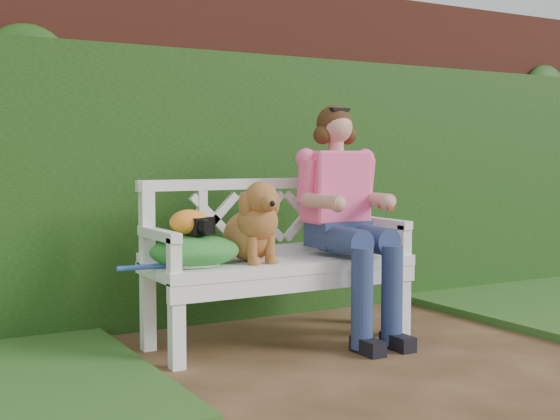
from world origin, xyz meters
TOP-DOWN VIEW (x-y plane):
  - ground at (0.00, 0.00)m, footprint 60.00×60.00m
  - brick_wall at (0.00, 1.90)m, footprint 10.00×0.30m
  - ivy_hedge at (0.00, 1.68)m, footprint 10.00×0.18m
  - garden_bench at (-0.26, 0.95)m, footprint 1.63×0.76m
  - seated_woman at (0.13, 0.93)m, footprint 0.80×0.89m
  - dog at (-0.45, 0.91)m, footprint 0.43×0.48m
  - tennis_racket at (-0.83, 0.91)m, footprint 0.60×0.30m
  - green_bag at (-0.79, 0.91)m, footprint 0.49×0.38m
  - camera_item at (-0.77, 0.90)m, footprint 0.16×0.14m
  - baseball_glove at (-0.81, 0.92)m, footprint 0.23×0.18m

SIDE VIEW (x-z plane):
  - ground at x=0.00m, z-range 0.00..0.00m
  - garden_bench at x=-0.26m, z-range 0.00..0.48m
  - tennis_racket at x=-0.83m, z-range 0.48..0.51m
  - green_bag at x=-0.79m, z-range 0.48..0.64m
  - seated_woman at x=0.13m, z-range 0.00..1.29m
  - camera_item at x=-0.77m, z-range 0.64..0.73m
  - dog at x=-0.45m, z-range 0.48..0.92m
  - baseball_glove at x=-0.81m, z-range 0.64..0.77m
  - ivy_hedge at x=0.00m, z-range 0.00..1.70m
  - brick_wall at x=0.00m, z-range 0.00..2.20m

